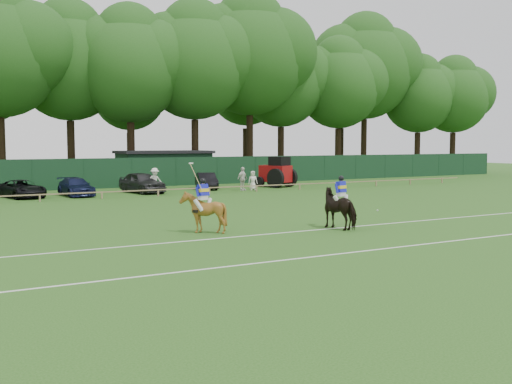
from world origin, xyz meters
TOP-DOWN VIEW (x-y plane):
  - ground at (0.00, 0.00)m, footprint 160.00×160.00m
  - horse_dark at (2.47, -1.14)m, footprint 1.36×2.29m
  - horse_chestnut at (-3.37, 0.66)m, footprint 1.67×1.82m
  - suv_black at (-7.60, 21.40)m, footprint 3.12×4.80m
  - sedan_navy at (-4.02, 21.05)m, footprint 2.04×4.50m
  - hatch_grey at (0.93, 21.26)m, footprint 2.71×4.93m
  - estate_black at (6.64, 22.09)m, footprint 2.50×4.29m
  - spectator_left at (1.66, 20.48)m, footprint 1.23×0.71m
  - spectator_mid at (8.57, 19.48)m, footprint 1.18×0.84m
  - spectator_right at (9.49, 19.44)m, footprint 0.84×0.65m
  - rider_dark at (2.47, -1.15)m, footprint 0.93×0.45m
  - rider_chestnut at (-3.37, 0.65)m, footprint 0.96×0.53m
  - polo_ball at (8.35, 3.21)m, footprint 0.09×0.09m
  - pitch_lines at (0.00, -3.50)m, footprint 60.00×5.10m
  - pitch_rail at (0.00, 18.00)m, footprint 62.10×0.10m
  - perimeter_fence at (0.00, 27.00)m, footprint 92.08×0.08m
  - utility_shed at (6.00, 30.00)m, footprint 8.40×4.40m
  - tree_row at (2.00, 35.00)m, footprint 96.00×12.00m
  - tractor at (12.90, 21.34)m, footprint 2.98×3.60m

SIDE VIEW (x-z plane):
  - ground at x=0.00m, z-range 0.00..0.00m
  - tree_row at x=2.00m, z-range -10.50..10.50m
  - pitch_lines at x=0.00m, z-range 0.00..0.01m
  - polo_ball at x=8.35m, z-range 0.00..0.09m
  - pitch_rail at x=0.00m, z-range 0.20..0.70m
  - suv_black at x=-7.60m, z-range 0.00..1.23m
  - sedan_navy at x=-4.02m, z-range 0.00..1.28m
  - estate_black at x=6.64m, z-range 0.00..1.34m
  - spectator_right at x=9.49m, z-range 0.00..1.53m
  - hatch_grey at x=0.93m, z-range 0.00..1.59m
  - horse_chestnut at x=-3.37m, z-range 0.00..1.77m
  - horse_dark at x=2.47m, z-range 0.00..1.81m
  - spectator_mid at x=8.57m, z-range 0.00..1.87m
  - spectator_left at x=1.66m, z-range 0.00..1.90m
  - tractor at x=12.90m, z-range -0.07..2.53m
  - perimeter_fence at x=0.00m, z-range 0.00..2.50m
  - utility_shed at x=6.00m, z-range 0.02..3.06m
  - rider_chestnut at x=-3.37m, z-range 0.64..2.69m
  - rider_dark at x=2.47m, z-range 0.99..2.40m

